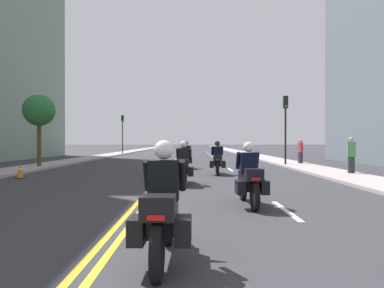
% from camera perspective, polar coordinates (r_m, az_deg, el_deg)
% --- Properties ---
extents(ground_plane, '(264.00, 264.00, 0.00)m').
position_cam_1_polar(ground_plane, '(48.30, -1.78, -1.49)').
color(ground_plane, '#313136').
extents(sidewalk_left, '(2.35, 144.00, 0.12)m').
position_cam_1_polar(sidewalk_left, '(49.19, -11.30, -1.39)').
color(sidewalk_left, '#9F9491').
rests_on(sidewalk_left, ground).
extents(sidewalk_right, '(2.35, 144.00, 0.12)m').
position_cam_1_polar(sidewalk_right, '(48.76, 7.84, -1.40)').
color(sidewalk_right, '#A79A9B').
rests_on(sidewalk_right, ground).
extents(centreline_yellow_inner, '(0.12, 132.00, 0.01)m').
position_cam_1_polar(centreline_yellow_inner, '(48.30, -1.92, -1.48)').
color(centreline_yellow_inner, yellow).
rests_on(centreline_yellow_inner, ground).
extents(centreline_yellow_outer, '(0.12, 132.00, 0.01)m').
position_cam_1_polar(centreline_yellow_outer, '(48.29, -1.63, -1.49)').
color(centreline_yellow_outer, yellow).
rests_on(centreline_yellow_outer, ground).
extents(lane_dashes_white, '(0.14, 56.40, 0.01)m').
position_cam_1_polar(lane_dashes_white, '(29.38, 4.03, -2.71)').
color(lane_dashes_white, silver).
rests_on(lane_dashes_white, ground).
extents(motorcycle_0, '(0.77, 2.17, 1.62)m').
position_cam_1_polar(motorcycle_0, '(4.79, -4.87, -10.85)').
color(motorcycle_0, black).
rests_on(motorcycle_0, ground).
extents(motorcycle_1, '(0.78, 2.21, 1.60)m').
position_cam_1_polar(motorcycle_1, '(8.98, 8.90, -5.62)').
color(motorcycle_1, black).
rests_on(motorcycle_1, ground).
extents(motorcycle_2, '(0.78, 2.28, 1.62)m').
position_cam_1_polar(motorcycle_2, '(13.25, -1.59, -3.69)').
color(motorcycle_2, black).
rests_on(motorcycle_2, ground).
extents(motorcycle_3, '(0.78, 2.18, 1.64)m').
position_cam_1_polar(motorcycle_3, '(17.35, 3.85, -2.69)').
color(motorcycle_3, black).
rests_on(motorcycle_3, ground).
extents(motorcycle_4, '(0.78, 2.28, 1.62)m').
position_cam_1_polar(motorcycle_4, '(21.17, -1.21, -2.13)').
color(motorcycle_4, black).
rests_on(motorcycle_4, ground).
extents(traffic_cone_0, '(0.34, 0.34, 0.63)m').
position_cam_1_polar(traffic_cone_0, '(17.25, -25.98, -3.91)').
color(traffic_cone_0, black).
rests_on(traffic_cone_0, ground).
extents(traffic_light_near, '(0.28, 0.38, 4.55)m').
position_cam_1_polar(traffic_light_near, '(23.92, 14.49, 4.08)').
color(traffic_light_near, black).
rests_on(traffic_light_near, ground).
extents(traffic_light_far, '(0.28, 0.38, 4.86)m').
position_cam_1_polar(traffic_light_far, '(45.33, -11.27, 2.59)').
color(traffic_light_far, black).
rests_on(traffic_light_far, ground).
extents(pedestrian_0, '(0.30, 0.40, 1.77)m').
position_cam_1_polar(pedestrian_0, '(25.40, 16.70, -1.16)').
color(pedestrian_0, '#25282F').
rests_on(pedestrian_0, ground).
extents(pedestrian_1, '(0.40, 0.30, 1.81)m').
position_cam_1_polar(pedestrian_1, '(18.35, 23.87, -1.70)').
color(pedestrian_1, '#282E2D').
rests_on(pedestrian_1, ground).
extents(street_tree_0, '(1.91, 1.91, 4.45)m').
position_cam_1_polar(street_tree_0, '(23.60, -23.47, 4.87)').
color(street_tree_0, '#493C25').
rests_on(street_tree_0, ground).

